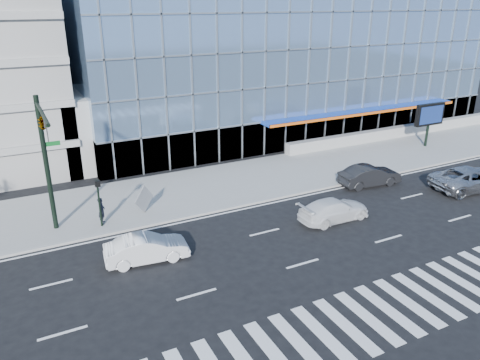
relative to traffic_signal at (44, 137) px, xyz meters
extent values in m
plane|color=black|center=(11.00, -4.57, -6.16)|extent=(160.00, 160.00, 0.00)
cube|color=gray|center=(11.00, 3.43, -6.09)|extent=(120.00, 8.00, 0.15)
cube|color=#7295BE|center=(25.00, 21.43, 1.34)|extent=(42.00, 26.00, 15.00)
cube|color=gray|center=(5.00, 13.43, -3.16)|extent=(6.00, 8.00, 6.00)
cube|color=gray|center=(35.00, 7.03, -5.51)|extent=(30.00, 0.80, 1.00)
cylinder|color=black|center=(0.00, 1.43, -2.01)|extent=(0.28, 0.28, 8.00)
cylinder|color=black|center=(0.00, -1.37, 1.59)|extent=(0.18, 5.60, 0.18)
imported|color=black|center=(0.00, -2.77, 0.99)|extent=(0.18, 0.22, 1.10)
imported|color=black|center=(0.00, -0.57, 0.99)|extent=(0.48, 2.24, 0.90)
cube|color=#0C591E|center=(0.45, 1.43, -0.81)|extent=(0.90, 0.05, 0.25)
cylinder|color=black|center=(2.50, 0.43, -4.51)|extent=(0.12, 0.12, 3.00)
cube|color=black|center=(2.50, 0.28, -3.21)|extent=(0.30, 0.25, 0.35)
cylinder|color=black|center=(33.00, 3.43, -5.01)|extent=(0.24, 0.24, 2.00)
cube|color=black|center=(33.00, 3.43, -3.01)|extent=(3.20, 0.40, 2.00)
cube|color=#0C193F|center=(33.00, 3.21, -3.01)|extent=(2.80, 0.02, 1.60)
imported|color=#ADADB2|center=(27.71, -5.57, -5.32)|extent=(6.40, 3.60, 1.69)
imported|color=white|center=(15.71, -5.07, -5.47)|extent=(4.80, 2.01, 1.38)
imported|color=silver|center=(3.84, -4.52, -5.44)|extent=(4.53, 2.02, 1.44)
imported|color=black|center=(21.71, -1.57, -5.39)|extent=(4.83, 2.10, 1.54)
imported|color=black|center=(2.63, 0.75, -5.17)|extent=(0.55, 0.70, 1.69)
cube|color=gray|center=(5.39, 1.14, -5.10)|extent=(1.52, 1.11, 1.83)
camera|label=1|loc=(-1.67, -26.03, 6.80)|focal=35.00mm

